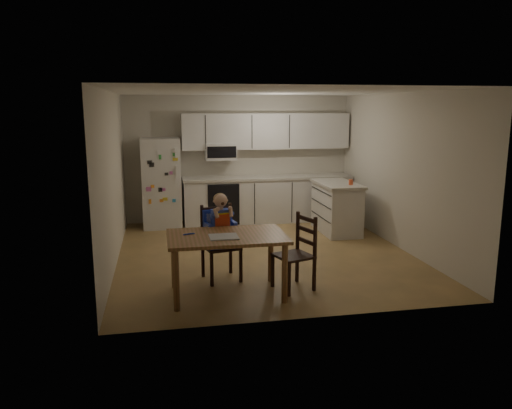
{
  "coord_description": "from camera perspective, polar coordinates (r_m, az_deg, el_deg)",
  "views": [
    {
      "loc": [
        -1.58,
        -7.43,
        2.29
      ],
      "look_at": [
        -0.33,
        -1.04,
        1.0
      ],
      "focal_mm": 35.0,
      "sensor_mm": 36.0,
      "label": 1
    }
  ],
  "objects": [
    {
      "name": "chair_booster",
      "position": [
        6.63,
        -4.16,
        -2.62
      ],
      "size": [
        0.52,
        0.52,
        1.17
      ],
      "rotation": [
        0.0,
        0.0,
        0.2
      ],
      "color": "black",
      "rests_on": "ground"
    },
    {
      "name": "toddler_spoon",
      "position": [
        6.08,
        -7.77,
        -3.37
      ],
      "size": [
        0.12,
        0.06,
        0.02
      ],
      "primitive_type": "cylinder",
      "rotation": [
        0.0,
        1.57,
        0.35
      ],
      "color": "blue",
      "rests_on": "dining_table"
    },
    {
      "name": "kitchen_island",
      "position": [
        9.28,
        9.18,
        -0.3
      ],
      "size": [
        0.65,
        1.25,
        0.92
      ],
      "color": "silver",
      "rests_on": "ground"
    },
    {
      "name": "chair_side",
      "position": [
        6.35,
        5.03,
        -4.87
      ],
      "size": [
        0.53,
        0.53,
        0.95
      ],
      "rotation": [
        0.0,
        0.0,
        -1.24
      ],
      "color": "black",
      "rests_on": "ground"
    },
    {
      "name": "room",
      "position": [
        8.13,
        0.26,
        3.83
      ],
      "size": [
        4.52,
        5.01,
        2.51
      ],
      "color": "olive",
      "rests_on": "ground"
    },
    {
      "name": "red_cup",
      "position": [
        8.97,
        10.79,
        2.53
      ],
      "size": [
        0.08,
        0.08,
        0.1
      ],
      "primitive_type": "cylinder",
      "color": "#DB5028",
      "rests_on": "kitchen_island"
    },
    {
      "name": "napkin",
      "position": [
        5.92,
        -3.72,
        -3.7
      ],
      "size": [
        0.34,
        0.29,
        0.01
      ],
      "primitive_type": "cube",
      "color": "#B1B1B6",
      "rests_on": "dining_table"
    },
    {
      "name": "dining_table",
      "position": [
        6.05,
        -3.35,
        -4.44
      ],
      "size": [
        1.42,
        0.91,
        0.76
      ],
      "color": "brown",
      "rests_on": "ground"
    },
    {
      "name": "refrigerator",
      "position": [
        9.68,
        -10.75,
        2.44
      ],
      "size": [
        0.72,
        0.7,
        1.7
      ],
      "primitive_type": "cube",
      "color": "silver",
      "rests_on": "ground"
    },
    {
      "name": "kitchen_run",
      "position": [
        9.99,
        1.1,
        3.05
      ],
      "size": [
        3.37,
        0.62,
        2.15
      ],
      "color": "silver",
      "rests_on": "ground"
    }
  ]
}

